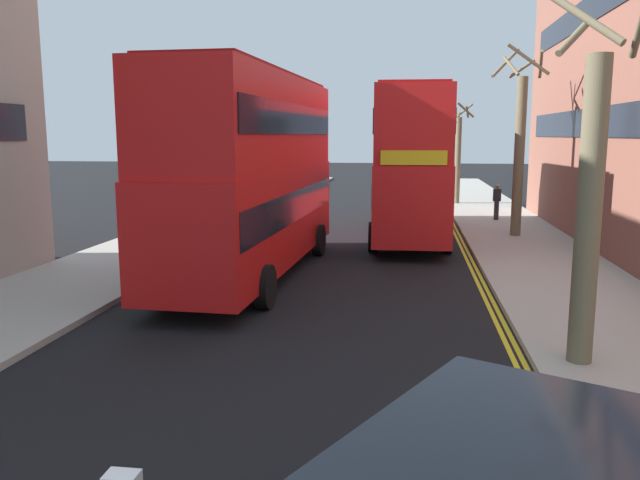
# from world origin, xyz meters

# --- Properties ---
(sidewalk_right) EXTENTS (4.00, 80.00, 0.14)m
(sidewalk_right) POSITION_xyz_m (6.50, 16.00, 0.07)
(sidewalk_right) COLOR #ADA89E
(sidewalk_right) RESTS_ON ground
(sidewalk_left) EXTENTS (4.00, 80.00, 0.14)m
(sidewalk_left) POSITION_xyz_m (-6.50, 16.00, 0.07)
(sidewalk_left) COLOR #ADA89E
(sidewalk_left) RESTS_ON ground
(kerb_line_outer) EXTENTS (0.10, 56.00, 0.01)m
(kerb_line_outer) POSITION_xyz_m (4.40, 14.00, 0.00)
(kerb_line_outer) COLOR yellow
(kerb_line_outer) RESTS_ON ground
(kerb_line_inner) EXTENTS (0.10, 56.00, 0.01)m
(kerb_line_inner) POSITION_xyz_m (4.24, 14.00, 0.00)
(kerb_line_inner) COLOR yellow
(kerb_line_inner) RESTS_ON ground
(double_decker_bus_away) EXTENTS (3.16, 10.91, 5.64)m
(double_decker_bus_away) POSITION_xyz_m (-1.99, 15.35, 3.03)
(double_decker_bus_away) COLOR red
(double_decker_bus_away) RESTS_ON ground
(double_decker_bus_oncoming) EXTENTS (2.98, 10.86, 5.64)m
(double_decker_bus_oncoming) POSITION_xyz_m (2.34, 22.92, 3.03)
(double_decker_bus_oncoming) COLOR red
(double_decker_bus_oncoming) RESTS_ON ground
(pedestrian_far) EXTENTS (0.34, 0.22, 1.62)m
(pedestrian_far) POSITION_xyz_m (6.34, 27.69, 0.99)
(pedestrian_far) COLOR #2D2D38
(pedestrian_far) RESTS_ON sidewalk_right
(street_tree_near) EXTENTS (1.86, 1.86, 6.24)m
(street_tree_near) POSITION_xyz_m (5.26, 8.92, 2.89)
(street_tree_near) COLOR #6B6047
(street_tree_near) RESTS_ON sidewalk_right
(street_tree_mid) EXTENTS (1.99, 2.03, 7.13)m
(street_tree_mid) POSITION_xyz_m (6.45, 23.10, 3.50)
(street_tree_mid) COLOR #6B6047
(street_tree_mid) RESTS_ON sidewalk_right
(street_tree_far) EXTENTS (1.94, 1.93, 5.93)m
(street_tree_far) POSITION_xyz_m (5.07, 34.88, 3.00)
(street_tree_far) COLOR #6B6047
(street_tree_far) RESTS_ON sidewalk_right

